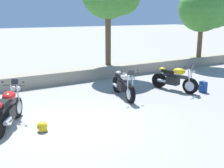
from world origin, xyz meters
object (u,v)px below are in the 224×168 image
Objects in this scene: motorcycle_red_near_left at (8,110)px; motorcycle_yellow_far_right at (175,79)px; rider_helmet at (42,127)px; leafy_tree_far_right at (205,10)px; motorcycle_silver_centre at (124,85)px; rider_backpack at (203,86)px.

motorcycle_red_near_left and motorcycle_yellow_far_right have the same top height.
leafy_tree_far_right reaches higher than rider_helmet.
motorcycle_silver_centre is 0.49× the size of leafy_tree_far_right.
motorcycle_silver_centre and motorcycle_yellow_far_right have the same top height.
motorcycle_silver_centre is 2.32m from motorcycle_yellow_far_right.
rider_helmet is (-3.56, -1.56, -0.35)m from motorcycle_silver_centre.
motorcycle_yellow_far_right is at bearing 4.04° from motorcycle_red_near_left.
rider_helmet is at bearing -167.63° from motorcycle_yellow_far_right.
motorcycle_silver_centre is 3.29m from rider_backpack.
rider_backpack is at bearing -2.42° from motorcycle_red_near_left.
motorcycle_red_near_left is 1.13m from rider_helmet.
rider_helmet is at bearing -156.39° from motorcycle_silver_centre.
motorcycle_red_near_left is 7.37m from rider_backpack.
motorcycle_silver_centre reaches higher than rider_helmet.
rider_backpack reaches higher than rider_helmet.
motorcycle_silver_centre is (4.26, 0.73, 0.00)m from motorcycle_red_near_left.
leafy_tree_far_right is (5.18, 3.31, 2.82)m from motorcycle_yellow_far_right.
motorcycle_yellow_far_right is 7.19× the size of rider_helmet.
leafy_tree_far_right reaches higher than motorcycle_silver_centre.
motorcycle_silver_centre is 7.31× the size of rider_helmet.
rider_backpack is at bearing -18.60° from motorcycle_silver_centre.
leafy_tree_far_right is (7.48, 3.04, 2.82)m from motorcycle_silver_centre.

